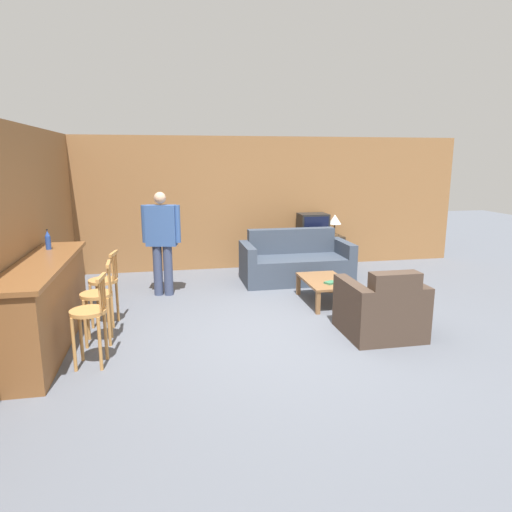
{
  "coord_description": "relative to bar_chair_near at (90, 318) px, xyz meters",
  "views": [
    {
      "loc": [
        -1.36,
        -5.23,
        2.18
      ],
      "look_at": [
        -0.15,
        0.84,
        0.85
      ],
      "focal_mm": 32.0,
      "sensor_mm": 36.0,
      "label": 1
    }
  ],
  "objects": [
    {
      "name": "bottle",
      "position": [
        -0.67,
        1.36,
        0.62
      ],
      "size": [
        0.07,
        0.07,
        0.26
      ],
      "color": "#234293",
      "rests_on": "bar_counter"
    },
    {
      "name": "tv_unit",
      "position": [
        3.71,
        3.83,
        -0.21
      ],
      "size": [
        1.22,
        0.48,
        0.65
      ],
      "color": "#2D2319",
      "rests_on": "ground_plane"
    },
    {
      "name": "armchair_near",
      "position": [
        3.42,
        0.2,
        -0.21
      ],
      "size": [
        0.91,
        0.9,
        0.88
      ],
      "color": "#423328",
      "rests_on": "ground_plane"
    },
    {
      "name": "ground_plane",
      "position": [
        2.19,
        0.43,
        -0.53
      ],
      "size": [
        24.0,
        24.0,
        0.0
      ],
      "primitive_type": "plane",
      "color": "#565B66"
    },
    {
      "name": "table_lamp",
      "position": [
        4.17,
        3.83,
        0.43
      ],
      "size": [
        0.26,
        0.26,
        0.43
      ],
      "color": "brown",
      "rests_on": "tv_unit"
    },
    {
      "name": "bar_counter",
      "position": [
        -0.58,
        0.63,
        -0.01
      ],
      "size": [
        0.55,
        2.53,
        1.03
      ],
      "color": "brown",
      "rests_on": "ground_plane"
    },
    {
      "name": "bar_chair_far",
      "position": [
        -0.0,
        1.25,
        0.0
      ],
      "size": [
        0.43,
        0.43,
        0.99
      ],
      "color": "#B77F42",
      "rests_on": "ground_plane"
    },
    {
      "name": "book_on_table",
      "position": [
        3.18,
        1.37,
        -0.16
      ],
      "size": [
        0.21,
        0.19,
        0.03
      ],
      "color": "#33704C",
      "rests_on": "coffee_table"
    },
    {
      "name": "wall_left",
      "position": [
        -0.91,
        1.79,
        0.77
      ],
      "size": [
        0.08,
        8.73,
        2.6
      ],
      "color": "olive",
      "rests_on": "ground_plane"
    },
    {
      "name": "person_by_window",
      "position": [
        0.75,
        2.49,
        0.4
      ],
      "size": [
        0.6,
        0.29,
        1.67
      ],
      "color": "#384260",
      "rests_on": "ground_plane"
    },
    {
      "name": "tv",
      "position": [
        3.71,
        3.83,
        0.34
      ],
      "size": [
        0.57,
        0.45,
        0.46
      ],
      "color": "black",
      "rests_on": "tv_unit"
    },
    {
      "name": "coffee_table",
      "position": [
        3.18,
        1.59,
        -0.22
      ],
      "size": [
        0.64,
        1.06,
        0.36
      ],
      "color": "brown",
      "rests_on": "ground_plane"
    },
    {
      "name": "bar_chair_mid",
      "position": [
        0.0,
        0.62,
        0.0
      ],
      "size": [
        0.39,
        0.39,
        0.99
      ],
      "color": "#B77F42",
      "rests_on": "ground_plane"
    },
    {
      "name": "bar_chair_near",
      "position": [
        0.0,
        0.0,
        0.0
      ],
      "size": [
        0.41,
        0.41,
        0.99
      ],
      "color": "#B77F42",
      "rests_on": "ground_plane"
    },
    {
      "name": "wall_back",
      "position": [
        2.19,
        4.16,
        0.77
      ],
      "size": [
        9.4,
        0.08,
        2.6
      ],
      "color": "olive",
      "rests_on": "ground_plane"
    },
    {
      "name": "couch_far",
      "position": [
        3.1,
        2.94,
        -0.21
      ],
      "size": [
        1.94,
        0.95,
        0.91
      ],
      "color": "#384251",
      "rests_on": "ground_plane"
    }
  ]
}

